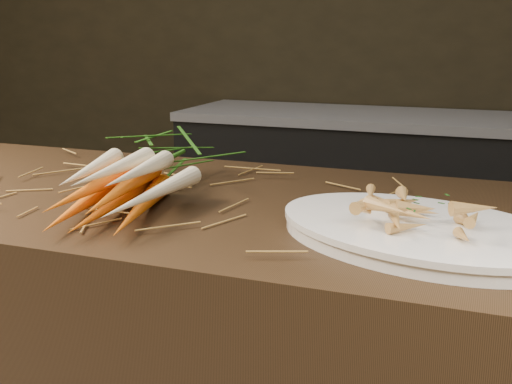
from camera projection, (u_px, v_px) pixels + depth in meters
main_counter at (83, 381)px, 1.42m from camera, size 2.40×0.70×0.90m
back_counter at (375, 202)px, 3.03m from camera, size 1.82×0.62×0.84m
straw_bedding at (68, 180)px, 1.31m from camera, size 1.40×0.60×0.02m
root_veg_bunch at (145, 168)px, 1.22m from camera, size 0.29×0.60×0.11m
serving_platter at (419, 234)px, 0.95m from camera, size 0.52×0.43×0.02m
roasted_veg_heap at (420, 210)px, 0.95m from camera, size 0.26×0.22×0.05m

